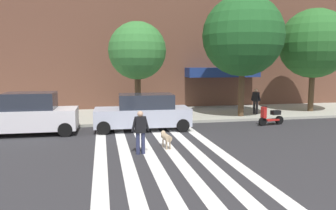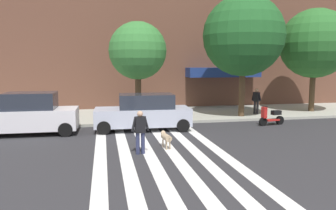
% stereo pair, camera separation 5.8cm
% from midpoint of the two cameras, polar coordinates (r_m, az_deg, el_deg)
% --- Properties ---
extents(ground_plane, '(160.00, 160.00, 0.00)m').
position_cam_midpoint_polar(ground_plane, '(11.51, 3.63, -9.78)').
color(ground_plane, '#2B2B2D').
extents(sidewalk_far, '(80.00, 6.00, 0.15)m').
position_cam_midpoint_polar(sidewalk_far, '(21.05, -3.49, -1.77)').
color(sidewalk_far, '#A5A697').
rests_on(sidewalk_far, ground_plane).
extents(crosswalk_stripes, '(4.95, 13.35, 0.01)m').
position_cam_midpoint_polar(crosswalk_stripes, '(11.33, -0.34, -10.02)').
color(crosswalk_stripes, silver).
rests_on(crosswalk_stripes, ground_plane).
extents(parked_car_near_curb, '(4.69, 1.97, 2.02)m').
position_cam_midpoint_polar(parked_car_near_curb, '(16.87, -23.57, -1.61)').
color(parked_car_near_curb, silver).
rests_on(parked_car_near_curb, ground_plane).
extents(parked_car_behind_first, '(4.90, 2.12, 1.85)m').
position_cam_midpoint_polar(parked_car_behind_first, '(16.62, -4.46, -1.31)').
color(parked_car_behind_first, '#ADB4C6').
rests_on(parked_car_behind_first, ground_plane).
extents(parked_scooter, '(1.62, 0.61, 1.11)m').
position_cam_midpoint_polar(parked_scooter, '(18.76, 17.65, -1.96)').
color(parked_scooter, black).
rests_on(parked_scooter, ground_plane).
extents(street_tree_nearest, '(3.40, 3.40, 5.69)m').
position_cam_midpoint_polar(street_tree_nearest, '(19.32, -5.52, 9.44)').
color(street_tree_nearest, '#4C3823').
rests_on(street_tree_nearest, sidewalk_far).
extents(street_tree_middle, '(4.91, 4.91, 7.37)m').
position_cam_midpoint_polar(street_tree_middle, '(20.49, 12.99, 11.78)').
color(street_tree_middle, '#4C3823').
rests_on(street_tree_middle, sidewalk_far).
extents(street_tree_further, '(4.63, 4.63, 6.90)m').
position_cam_midpoint_polar(street_tree_further, '(24.16, 24.27, 9.83)').
color(street_tree_further, '#4C3823').
rests_on(street_tree_further, sidewalk_far).
extents(pedestrian_dog_walker, '(0.71, 0.29, 1.64)m').
position_cam_midpoint_polar(pedestrian_dog_walker, '(12.15, -5.03, -4.38)').
color(pedestrian_dog_walker, '#282D4C').
rests_on(pedestrian_dog_walker, ground_plane).
extents(dog_on_leash, '(0.35, 1.04, 0.65)m').
position_cam_midpoint_polar(dog_on_leash, '(13.05, -0.49, -5.70)').
color(dog_on_leash, tan).
rests_on(dog_on_leash, ground_plane).
extents(pedestrian_bystander, '(0.46, 0.64, 1.64)m').
position_cam_midpoint_polar(pedestrian_bystander, '(21.59, 15.14, 0.90)').
color(pedestrian_bystander, black).
rests_on(pedestrian_bystander, sidewalk_far).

